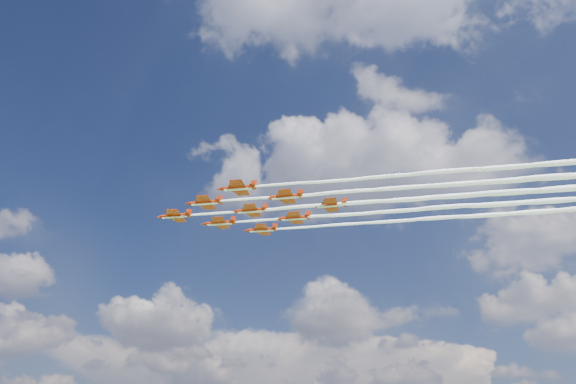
% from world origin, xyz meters
% --- Properties ---
extents(jet_lead, '(118.86, 20.16, 2.39)m').
position_xyz_m(jet_lead, '(32.12, 9.24, 82.54)').
color(jet_lead, '#A22309').
extents(jet_row2_port, '(118.86, 20.16, 2.39)m').
position_xyz_m(jet_row2_port, '(42.95, 4.08, 82.54)').
color(jet_row2_port, '#A22309').
extents(jet_row2_starb, '(118.86, 20.16, 2.39)m').
position_xyz_m(jet_row2_starb, '(41.21, 17.06, 82.54)').
color(jet_row2_starb, '#A22309').
extents(jet_row3_port, '(118.86, 20.16, 2.39)m').
position_xyz_m(jet_row3_port, '(53.78, -1.07, 82.54)').
color(jet_row3_port, '#A22309').
extents(jet_row3_centre, '(118.86, 20.16, 2.39)m').
position_xyz_m(jet_row3_centre, '(52.04, 11.91, 82.54)').
color(jet_row3_centre, '#A22309').
extents(jet_row3_starb, '(118.86, 20.16, 2.39)m').
position_xyz_m(jet_row3_starb, '(50.30, 24.89, 82.54)').
color(jet_row3_starb, '#A22309').
extents(jet_row4_port, '(118.86, 20.16, 2.39)m').
position_xyz_m(jet_row4_port, '(62.87, 6.75, 82.54)').
color(jet_row4_port, '#A22309').
extents(jet_row4_starb, '(118.86, 20.16, 2.39)m').
position_xyz_m(jet_row4_starb, '(61.13, 19.73, 82.54)').
color(jet_row4_starb, '#A22309').
extents(jet_tail, '(118.86, 20.16, 2.39)m').
position_xyz_m(jet_tail, '(71.96, 14.57, 82.54)').
color(jet_tail, '#A22309').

